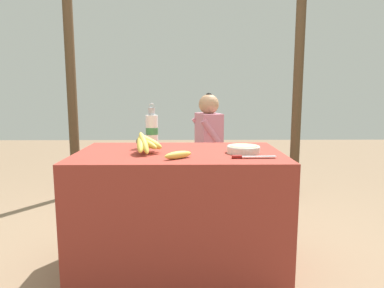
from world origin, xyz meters
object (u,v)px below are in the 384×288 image
Objects in this scene: banana_bunch_ripe at (146,142)px; serving_bowl at (243,149)px; water_bottle at (152,130)px; wooden_bench at (185,167)px; banana_bunch_green at (143,155)px; knife at (248,157)px; support_post_far at (298,74)px; loose_banana_front at (178,155)px; seated_vendor at (204,140)px; support_post_near at (71,74)px.

banana_bunch_ripe reaches higher than serving_bowl.
water_bottle is 1.29m from wooden_bench.
banana_bunch_ripe is at bearing -81.51° from banana_bunch_green.
knife is 2.09m from support_post_far.
serving_bowl is 1.64m from banana_bunch_green.
water_bottle is 1.18× the size of knife.
banana_bunch_green is at bearing 104.49° from loose_banana_front.
banana_bunch_ripe is 1.12× the size of knife.
water_bottle is 0.26× the size of seated_vendor.
water_bottle is at bearing 157.04° from serving_bowl.
support_post_far reaches higher than serving_bowl.
knife is 2.47m from support_post_near.
support_post_near and support_post_far have the same top height.
knife is 1.79m from banana_bunch_green.
support_post_far is at bearing 63.14° from serving_bowl.
banana_bunch_green is at bearing -17.96° from support_post_near.
loose_banana_front is (-0.39, -0.18, -0.00)m from serving_bowl.
banana_bunch_ripe is at bearing -92.80° from water_bottle.
water_bottle is at bearing 113.76° from loose_banana_front.
wooden_bench is at bearing -26.55° from seated_vendor.
serving_bowl reaches higher than knife.
serving_bowl is 0.63m from water_bottle.
knife is 0.15× the size of wooden_bench.
seated_vendor is (-0.17, 1.36, -0.14)m from serving_bowl.
knife is at bearing -16.59° from banana_bunch_ripe.
support_post_far is (0.84, 1.83, 0.54)m from knife.
loose_banana_front is at bearing -75.51° from banana_bunch_green.
wooden_bench is (0.02, 1.59, -0.42)m from loose_banana_front.
banana_bunch_green is (-0.63, 0.04, -0.16)m from seated_vendor.
loose_banana_front is 0.38m from knife.
seated_vendor is (0.22, 1.55, -0.13)m from loose_banana_front.
seated_vendor is 4.50× the size of banana_bunch_green.
loose_banana_front is at bearing -57.26° from support_post_near.
banana_bunch_ripe is at bearing 138.29° from loose_banana_front.
support_post_far is (1.42, 1.66, 0.49)m from banana_bunch_ripe.
support_post_far reaches higher than wooden_bench.
banana_bunch_green is (-0.79, 1.58, -0.28)m from knife.
serving_bowl is 0.08× the size of support_post_near.
support_post_near is at bearing 180.00° from support_post_far.
support_post_near is at bearing 162.04° from banana_bunch_green.
support_post_near reaches higher than banana_bunch_ripe.
banana_bunch_green is at bearing 98.49° from banana_bunch_ripe.
loose_banana_front is at bearing -41.71° from banana_bunch_ripe.
support_post_far is at bearing 0.00° from support_post_near.
wooden_bench is (-0.37, 1.41, -0.42)m from serving_bowl.
loose_banana_front reaches higher than wooden_bench.
banana_bunch_green is at bearing -171.32° from support_post_far.
support_post_near is (-0.77, 0.25, 0.83)m from banana_bunch_green.
wooden_bench is at bearing -11.61° from support_post_near.
loose_banana_front is 0.67× the size of knife.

